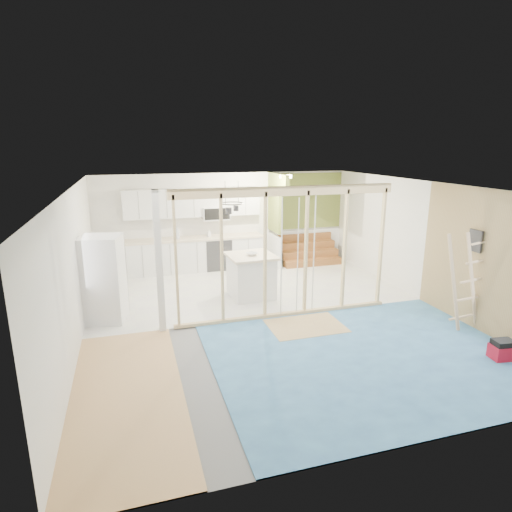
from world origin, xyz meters
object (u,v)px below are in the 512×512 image
object	(u,v)px
fridge	(104,279)
island	(251,276)
ladder	(465,282)
toolbox	(502,350)

from	to	relation	value
fridge	island	xyz separation A→B (m)	(3.07, 0.49, -0.36)
island	ladder	xyz separation A→B (m)	(3.22, -2.82, 0.45)
ladder	toolbox	bearing A→B (deg)	-85.61
toolbox	island	bearing A→B (deg)	135.06
fridge	island	distance (m)	3.13
ladder	fridge	bearing A→B (deg)	173.20
island	toolbox	bearing A→B (deg)	-55.34
fridge	toolbox	bearing A→B (deg)	-17.70
fridge	toolbox	world-z (taller)	fridge
fridge	ladder	world-z (taller)	ladder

